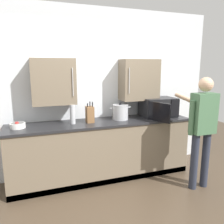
{
  "coord_description": "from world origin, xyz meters",
  "views": [
    {
      "loc": [
        -0.99,
        -2.49,
        1.78
      ],
      "look_at": [
        0.15,
        0.77,
        1.08
      ],
      "focal_mm": 36.14,
      "sensor_mm": 36.0,
      "label": 1
    }
  ],
  "objects_px": {
    "knife_block": "(90,114)",
    "fruit_bowl": "(18,125)",
    "thermos_flask": "(73,114)",
    "person_figure": "(202,124)",
    "microwave_oven": "(157,107)",
    "stock_pot": "(120,112)"
  },
  "relations": [
    {
      "from": "microwave_oven",
      "to": "thermos_flask",
      "type": "distance_m",
      "value": 1.45
    },
    {
      "from": "knife_block",
      "to": "person_figure",
      "type": "distance_m",
      "value": 1.65
    },
    {
      "from": "stock_pot",
      "to": "microwave_oven",
      "type": "bearing_deg",
      "value": -0.28
    },
    {
      "from": "thermos_flask",
      "to": "fruit_bowl",
      "type": "relative_size",
      "value": 1.4
    },
    {
      "from": "microwave_oven",
      "to": "thermos_flask",
      "type": "height_order",
      "value": "microwave_oven"
    },
    {
      "from": "knife_block",
      "to": "fruit_bowl",
      "type": "relative_size",
      "value": 1.56
    },
    {
      "from": "thermos_flask",
      "to": "fruit_bowl",
      "type": "distance_m",
      "value": 0.78
    },
    {
      "from": "knife_block",
      "to": "person_figure",
      "type": "height_order",
      "value": "person_figure"
    },
    {
      "from": "thermos_flask",
      "to": "person_figure",
      "type": "distance_m",
      "value": 1.89
    },
    {
      "from": "knife_block",
      "to": "fruit_bowl",
      "type": "height_order",
      "value": "knife_block"
    },
    {
      "from": "thermos_flask",
      "to": "stock_pot",
      "type": "distance_m",
      "value": 0.78
    },
    {
      "from": "thermos_flask",
      "to": "stock_pot",
      "type": "xyz_separation_m",
      "value": [
        0.78,
        0.03,
        -0.03
      ]
    },
    {
      "from": "thermos_flask",
      "to": "person_figure",
      "type": "height_order",
      "value": "person_figure"
    },
    {
      "from": "microwave_oven",
      "to": "fruit_bowl",
      "type": "xyz_separation_m",
      "value": [
        -2.23,
        -0.01,
        -0.12
      ]
    },
    {
      "from": "person_figure",
      "to": "microwave_oven",
      "type": "bearing_deg",
      "value": 107.31
    },
    {
      "from": "stock_pot",
      "to": "person_figure",
      "type": "height_order",
      "value": "person_figure"
    },
    {
      "from": "fruit_bowl",
      "to": "person_figure",
      "type": "relative_size",
      "value": 0.13
    },
    {
      "from": "person_figure",
      "to": "knife_block",
      "type": "bearing_deg",
      "value": 150.99
    },
    {
      "from": "stock_pot",
      "to": "person_figure",
      "type": "bearing_deg",
      "value": -41.48
    },
    {
      "from": "thermos_flask",
      "to": "fruit_bowl",
      "type": "height_order",
      "value": "thermos_flask"
    },
    {
      "from": "fruit_bowl",
      "to": "person_figure",
      "type": "xyz_separation_m",
      "value": [
        2.48,
        -0.81,
        0.01
      ]
    },
    {
      "from": "fruit_bowl",
      "to": "microwave_oven",
      "type": "bearing_deg",
      "value": 0.29
    }
  ]
}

